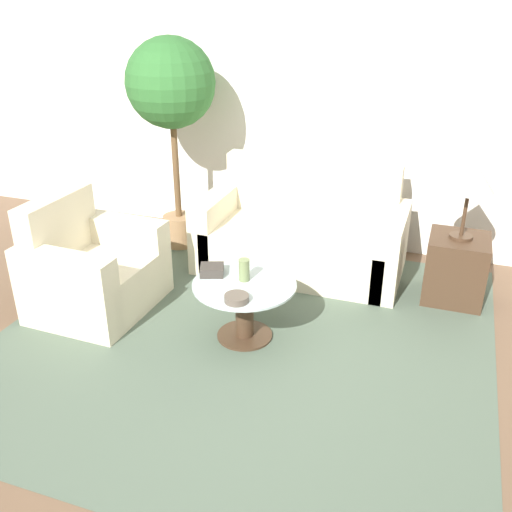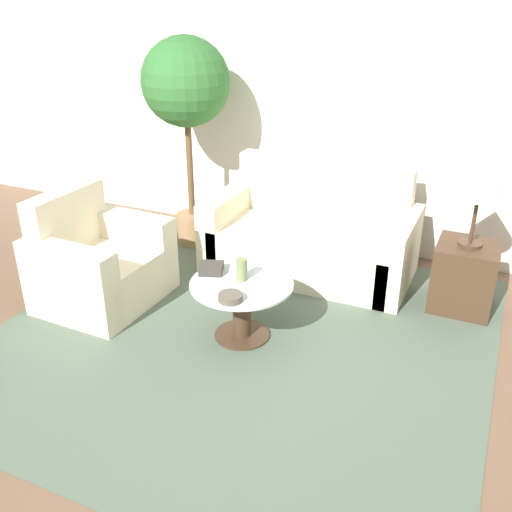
{
  "view_description": "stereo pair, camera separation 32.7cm",
  "coord_description": "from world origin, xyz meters",
  "views": [
    {
      "loc": [
        1.28,
        -2.54,
        2.36
      ],
      "look_at": [
        0.01,
        1.04,
        0.55
      ],
      "focal_mm": 40.0,
      "sensor_mm": 36.0,
      "label": 1
    },
    {
      "loc": [
        1.58,
        -2.42,
        2.36
      ],
      "look_at": [
        0.01,
        1.04,
        0.55
      ],
      "focal_mm": 40.0,
      "sensor_mm": 36.0,
      "label": 2
    }
  ],
  "objects": [
    {
      "name": "sofa_main",
      "position": [
        0.09,
        2.09,
        0.3
      ],
      "size": [
        1.81,
        0.89,
        0.94
      ],
      "color": "beige",
      "rests_on": "ground_plane"
    },
    {
      "name": "table_lamp",
      "position": [
        1.43,
        1.91,
        1.05
      ],
      "size": [
        0.37,
        0.37,
        0.65
      ],
      "color": "#422D1E",
      "rests_on": "side_table"
    },
    {
      "name": "rug",
      "position": [
        0.01,
        0.79,
        0.0
      ],
      "size": [
        3.51,
        3.42,
        0.01
      ],
      "color": "#4C5B4C",
      "rests_on": "ground_plane"
    },
    {
      "name": "side_table",
      "position": [
        1.43,
        1.91,
        0.27
      ],
      "size": [
        0.47,
        0.47,
        0.55
      ],
      "color": "#422D1E",
      "rests_on": "ground_plane"
    },
    {
      "name": "armchair",
      "position": [
        -1.31,
        0.81,
        0.3
      ],
      "size": [
        0.84,
        0.97,
        0.9
      ],
      "rotation": [
        0.0,
        0.0,
        1.54
      ],
      "color": "beige",
      "rests_on": "ground_plane"
    },
    {
      "name": "ground_plane",
      "position": [
        0.0,
        0.0,
        0.0
      ],
      "size": [
        14.0,
        14.0,
        0.0
      ],
      "primitive_type": "plane",
      "color": "brown"
    },
    {
      "name": "vase",
      "position": [
        -0.01,
        0.84,
        0.53
      ],
      "size": [
        0.08,
        0.08,
        0.16
      ],
      "color": "#6B7A4C",
      "rests_on": "coffee_table"
    },
    {
      "name": "potted_plant",
      "position": [
        -1.18,
        2.13,
        1.49
      ],
      "size": [
        0.81,
        0.81,
        1.98
      ],
      "color": "#93704C",
      "rests_on": "ground_plane"
    },
    {
      "name": "book_stack",
      "position": [
        -0.26,
        0.84,
        0.48
      ],
      "size": [
        0.21,
        0.2,
        0.07
      ],
      "rotation": [
        0.0,
        0.0,
        0.35
      ],
      "color": "#38332D",
      "rests_on": "coffee_table"
    },
    {
      "name": "wall_back",
      "position": [
        0.0,
        2.73,
        1.3
      ],
      "size": [
        10.0,
        0.06,
        2.6
      ],
      "color": "white",
      "rests_on": "ground_plane"
    },
    {
      "name": "bowl",
      "position": [
        0.05,
        0.53,
        0.47
      ],
      "size": [
        0.17,
        0.17,
        0.05
      ],
      "color": "brown",
      "rests_on": "coffee_table"
    },
    {
      "name": "coffee_table",
      "position": [
        0.01,
        0.79,
        0.29
      ],
      "size": [
        0.74,
        0.74,
        0.45
      ],
      "color": "#422D1E",
      "rests_on": "ground_plane"
    }
  ]
}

